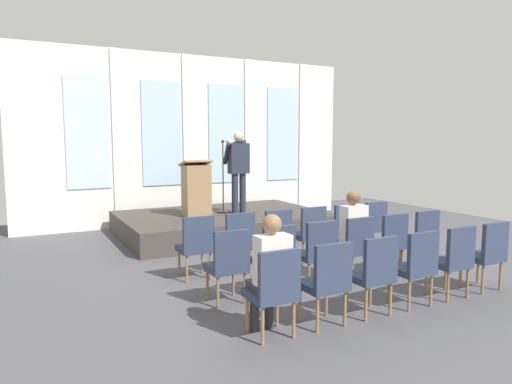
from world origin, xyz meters
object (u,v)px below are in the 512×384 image
speaker (238,166)px  chair_r1_c4 (389,240)px  mic_stand (223,197)px  chair_r1_c2 (316,250)px  lectern (196,189)px  chair_r0_c5 (371,224)px  chair_r1_c3 (355,245)px  chair_r2_c4 (453,257)px  chair_r1_c1 (275,255)px  chair_r1_c5 (421,236)px  chair_r0_c1 (237,239)px  chair_r2_c1 (327,279)px  chair_r2_c5 (487,252)px  chair_r2_c2 (374,271)px  chair_r0_c0 (196,243)px  audience_r1_c3 (351,230)px  chair_r2_c0 (274,288)px  audience_r2_c0 (270,268)px  chair_r0_c4 (342,227)px  chair_r2_c3 (415,264)px  chair_r1_c0 (228,262)px  chair_r0_c3 (310,231)px  chair_r0_c2 (275,235)px

speaker → chair_r1_c4: bearing=-79.8°
mic_stand → chair_r1_c2: (-0.37, -4.00, -0.25)m
lectern → chair_r0_c5: (2.25, -2.73, -0.47)m
chair_r1_c3 → chair_r2_c4: same height
chair_r1_c1 → chair_r1_c2: (0.65, 0.00, 0.00)m
chair_r1_c4 → chair_r1_c5: size_ratio=1.00×
chair_r0_c1 → chair_r1_c2: size_ratio=1.00×
chair_r1_c1 → chair_r2_c1: size_ratio=1.00×
chair_r0_c1 → chair_r1_c3: bearing=-40.9°
chair_r1_c5 → chair_r1_c4: bearing=180.0°
chair_r0_c1 → chair_r2_c5: (2.61, -2.26, 0.00)m
speaker → chair_r1_c1: speaker is taller
chair_r1_c2 → chair_r2_c5: bearing=-30.0°
lectern → chair_r1_c2: (0.29, -3.86, -0.47)m
chair_r2_c2 → chair_r0_c0: bearing=120.0°
chair_r0_c5 → chair_r1_c5: (0.00, -1.13, 0.00)m
chair_r0_c5 → audience_r1_c3: bearing=-141.3°
chair_r2_c0 → chair_r2_c1: size_ratio=1.00×
audience_r2_c0 → chair_r2_c5: size_ratio=1.36×
chair_r0_c4 → chair_r2_c0: size_ratio=1.00×
chair_r2_c1 → chair_r2_c3: bearing=0.0°
chair_r1_c1 → chair_r1_c4: bearing=0.0°
chair_r1_c0 → chair_r1_c3: 1.96m
chair_r0_c0 → chair_r2_c5: (3.27, -2.26, 0.00)m
chair_r1_c4 → chair_r2_c3: size_ratio=1.00×
chair_r2_c1 → chair_r2_c3: size_ratio=1.00×
chair_r1_c0 → chair_r0_c0: bearing=90.0°
chair_r2_c1 → chair_r2_c4: (1.96, 0.00, 0.00)m
chair_r1_c3 → chair_r1_c5: size_ratio=1.00×
chair_r0_c0 → chair_r2_c3: size_ratio=1.00×
chair_r1_c0 → chair_r2_c4: 2.85m
lectern → chair_r1_c0: bearing=-104.7°
chair_r0_c3 → chair_r2_c5: bearing=-60.0°
chair_r1_c3 → chair_r1_c5: same height
audience_r1_c3 → chair_r2_c3: size_ratio=1.39×
chair_r0_c4 → chair_r2_c0: (-2.61, -2.26, 0.00)m
chair_r0_c1 → chair_r0_c4: same height
chair_r0_c4 → audience_r1_c3: bearing=-121.9°
audience_r1_c3 → chair_r2_c0: size_ratio=1.39×
chair_r2_c5 → chair_r0_c0: bearing=145.3°
chair_r0_c0 → audience_r2_c0: bearing=-90.0°
mic_stand → chair_r1_c3: bearing=-85.9°
audience_r2_c0 → chair_r2_c3: (1.96, -0.08, -0.18)m
chair_r1_c0 → chair_r1_c1: size_ratio=1.00×
mic_stand → chair_r1_c1: (-1.02, -4.00, -0.25)m
chair_r2_c4 → chair_r2_c5: same height
chair_r0_c1 → chair_r2_c0: 2.35m
chair_r1_c2 → chair_r2_c0: size_ratio=1.00×
chair_r2_c3 → chair_r0_c2: bearing=106.1°
audience_r2_c0 → chair_r1_c1: bearing=58.0°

